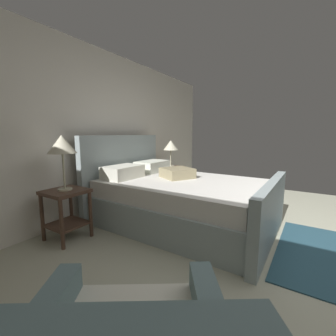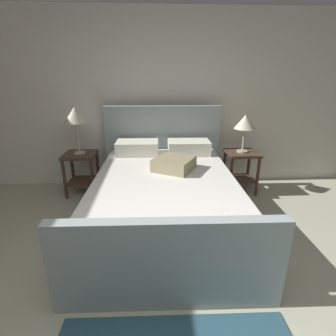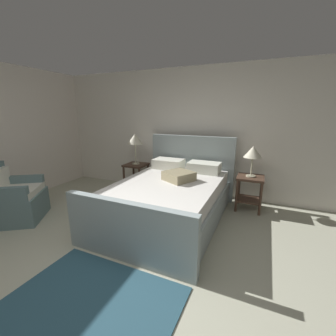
% 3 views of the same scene
% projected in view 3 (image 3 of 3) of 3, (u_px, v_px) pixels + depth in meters
% --- Properties ---
extents(ground_plane, '(5.97, 6.09, 0.02)m').
position_uv_depth(ground_plane, '(90.00, 298.00, 2.03)').
color(ground_plane, '#ACAD95').
extents(wall_back, '(6.09, 0.12, 2.53)m').
position_uv_depth(wall_back, '(192.00, 133.00, 4.49)').
color(wall_back, silver).
rests_on(wall_back, ground).
extents(bed, '(1.71, 2.39, 1.23)m').
position_uv_depth(bed, '(170.00, 197.00, 3.51)').
color(bed, '#97A6A8').
rests_on(bed, ground).
extents(nightstand_right, '(0.44, 0.44, 0.60)m').
position_uv_depth(nightstand_right, '(250.00, 187.00, 3.81)').
color(nightstand_right, '#493225').
rests_on(nightstand_right, ground).
extents(table_lamp_right, '(0.30, 0.30, 0.53)m').
position_uv_depth(table_lamp_right, '(253.00, 153.00, 3.65)').
color(table_lamp_right, '#B7B293').
rests_on(table_lamp_right, nightstand_right).
extents(nightstand_left, '(0.44, 0.44, 0.60)m').
position_uv_depth(nightstand_left, '(136.00, 173.00, 4.72)').
color(nightstand_left, '#493225').
rests_on(nightstand_left, ground).
extents(table_lamp_left, '(0.32, 0.32, 0.64)m').
position_uv_depth(table_lamp_left, '(135.00, 140.00, 4.55)').
color(table_lamp_left, '#B7B293').
rests_on(table_lamp_left, nightstand_left).
extents(armchair, '(1.01, 1.00, 0.90)m').
position_uv_depth(armchair, '(12.00, 199.00, 3.43)').
color(armchair, slate).
rests_on(armchair, ground).
extents(area_rug, '(1.57, 1.28, 0.01)m').
position_uv_depth(area_rug, '(84.00, 311.00, 1.89)').
color(area_rug, '#2A4E5E').
rests_on(area_rug, ground).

